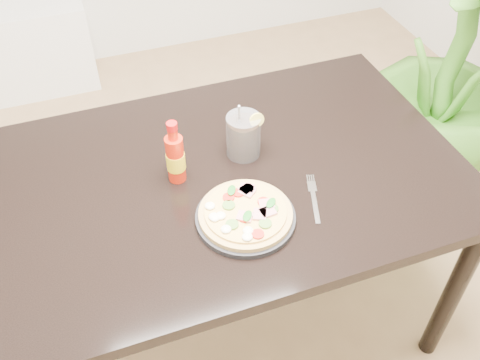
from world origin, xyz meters
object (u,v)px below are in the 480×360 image
object	(u,v)px
dining_table	(227,192)
fork	(314,197)
plate	(245,218)
pizza	(245,213)
houseplant	(453,71)
cola_cup	(243,136)
hot_sauce_bottle	(175,158)

from	to	relation	value
dining_table	fork	xyz separation A→B (m)	(0.20, -0.18, 0.09)
dining_table	plate	world-z (taller)	plate
pizza	fork	world-z (taller)	pizza
dining_table	houseplant	bearing A→B (deg)	20.63
fork	pizza	bearing A→B (deg)	-157.84
dining_table	plate	xyz separation A→B (m)	(-0.01, -0.19, 0.09)
cola_cup	pizza	bearing A→B (deg)	-109.25
cola_cup	fork	bearing A→B (deg)	-64.20
pizza	cola_cup	size ratio (longest dim) A/B	1.30
dining_table	houseplant	xyz separation A→B (m)	(1.17, 0.44, -0.09)
plate	houseplant	bearing A→B (deg)	28.18
fork	houseplant	world-z (taller)	houseplant
dining_table	hot_sauce_bottle	world-z (taller)	hot_sauce_bottle
pizza	cola_cup	xyz separation A→B (m)	(0.09, 0.26, 0.04)
hot_sauce_bottle	cola_cup	distance (m)	0.22
pizza	houseplant	size ratio (longest dim) A/B	0.22
cola_cup	fork	xyz separation A→B (m)	(0.12, -0.25, -0.06)
hot_sauce_bottle	fork	bearing A→B (deg)	-31.39
hot_sauce_bottle	fork	world-z (taller)	hot_sauce_bottle
fork	hot_sauce_bottle	bearing A→B (deg)	167.30
pizza	dining_table	bearing A→B (deg)	86.50
houseplant	fork	bearing A→B (deg)	-147.48
plate	dining_table	bearing A→B (deg)	86.90
fork	dining_table	bearing A→B (deg)	156.37
dining_table	cola_cup	size ratio (longest dim) A/B	7.27
fork	cola_cup	bearing A→B (deg)	134.49
cola_cup	houseplant	xyz separation A→B (m)	(1.09, 0.37, -0.24)
plate	houseplant	distance (m)	1.35
houseplant	pizza	bearing A→B (deg)	-151.83
cola_cup	houseplant	world-z (taller)	houseplant
houseplant	hot_sauce_bottle	bearing A→B (deg)	-162.44
houseplant	plate	bearing A→B (deg)	-151.82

